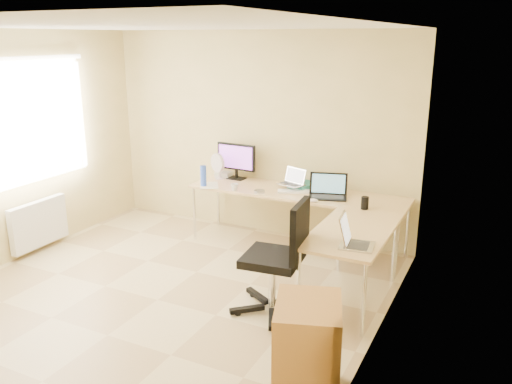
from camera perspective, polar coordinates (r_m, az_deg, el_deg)
The scene contains 24 objects.
floor at distance 5.40m, azimuth -10.69°, elevation -11.46°, with size 4.50×4.50×0.00m, color tan.
ceiling at distance 4.79m, azimuth -12.40°, elevation 17.26°, with size 4.50×4.50×0.00m, color white.
wall_back at distance 6.81m, azimuth 0.16°, elevation 6.28°, with size 4.50×4.50×0.00m, color #D8C181.
wall_right at distance 4.04m, azimuth 12.87°, elevation -1.29°, with size 4.50×4.50×0.00m, color #D8C181.
desk_main at distance 6.41m, azimuth 4.39°, elevation -3.09°, with size 2.65×0.70×0.73m, color tan.
desk_return at distance 5.23m, azimuth 10.21°, elevation -7.92°, with size 0.70×1.30×0.73m, color tan.
monitor at distance 6.79m, azimuth -2.16°, elevation 3.36°, with size 0.55×0.18×0.47m, color black.
book_stack at distance 6.46m, azimuth 5.14°, elevation 0.73°, with size 0.24×0.33×0.05m, color teal.
laptop_center at distance 6.34m, azimuth 3.86°, elevation 1.64°, with size 0.31×0.24×0.20m, color #A6A6A6.
laptop_black at distance 6.05m, azimuth 7.85°, elevation 0.62°, with size 0.43×0.32×0.27m, color black.
keyboard at distance 6.26m, azimuth 4.44°, elevation 0.06°, with size 0.45×0.13×0.02m, color white.
mouse at distance 5.91m, azimuth 6.29°, elevation -0.90°, with size 0.10×0.07×0.04m, color beige.
mug at distance 6.31m, azimuth -2.36°, elevation 0.53°, with size 0.09×0.09×0.09m, color silver.
cd_stack at distance 6.22m, azimuth 0.39°, elevation 0.05°, with size 0.13×0.13×0.03m, color silver.
water_bottle at distance 6.50m, azimuth -5.75°, elevation 1.74°, with size 0.08×0.08×0.26m, color blue.
papers at distance 6.55m, azimuth -5.13°, elevation 0.72°, with size 0.22×0.32×0.01m, color beige.
white_box at distance 6.93m, azimuth -3.56°, elevation 1.92°, with size 0.20×0.14×0.07m, color beige.
desk_fan at distance 6.82m, azimuth -4.00°, elevation 2.72°, with size 0.25×0.25×0.32m, color beige.
black_cup at distance 5.73m, azimuth 11.76°, elevation -1.18°, with size 0.08×0.08×0.14m, color black.
laptop_return at distance 4.69m, azimuth 11.00°, elevation -4.54°, with size 0.27×0.35×0.23m, color #ACABB2.
office_chair at distance 4.91m, azimuth 1.79°, elevation -7.61°, with size 0.67×0.67×1.12m, color black.
cabinet at distance 3.89m, azimuth 5.58°, elevation -17.04°, with size 0.45×0.56×0.77m, color brown.
radiator at distance 6.84m, azimuth -22.57°, elevation -3.19°, with size 0.09×0.80×0.55m, color white.
window at distance 6.58m, azimuth -23.83°, elevation 6.75°, with size 0.10×1.80×1.40m, color white.
Camera 1 is at (2.96, -3.76, 2.50)m, focal length 36.75 mm.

